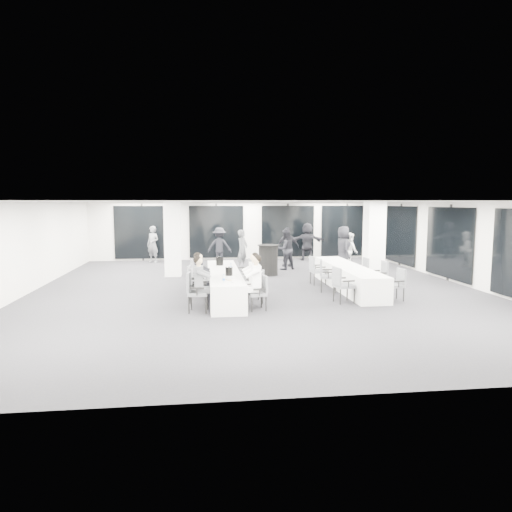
{
  "coord_description": "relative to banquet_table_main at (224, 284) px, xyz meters",
  "views": [
    {
      "loc": [
        -1.73,
        -14.1,
        2.78
      ],
      "look_at": [
        -0.06,
        -0.2,
        1.12
      ],
      "focal_mm": 32.0,
      "sensor_mm": 36.0,
      "label": 1
    }
  ],
  "objects": [
    {
      "name": "standing_guest_b",
      "position": [
        2.78,
        5.06,
        0.57
      ],
      "size": [
        1.06,
        0.87,
        1.9
      ],
      "primitive_type": "imported",
      "rotation": [
        0.0,
        0.0,
        3.53
      ],
      "color": "black",
      "rests_on": "floor"
    },
    {
      "name": "chair_side_left_mid",
      "position": [
        3.17,
        0.32,
        0.19
      ],
      "size": [
        0.61,
        0.64,
        1.0
      ],
      "rotation": [
        0.0,
        0.0,
        -1.82
      ],
      "color": "#4C4E54",
      "rests_on": "floor"
    },
    {
      "name": "chair_main_right_second",
      "position": [
        0.83,
        -1.35,
        0.17
      ],
      "size": [
        0.57,
        0.6,
        0.95
      ],
      "rotation": [
        0.0,
        0.0,
        1.36
      ],
      "color": "#4C4E54",
      "rests_on": "floor"
    },
    {
      "name": "seated_guest_b",
      "position": [
        -0.67,
        -1.1,
        0.44
      ],
      "size": [
        0.5,
        0.38,
        1.44
      ],
      "rotation": [
        0.0,
        0.0,
        -1.57
      ],
      "color": "black",
      "rests_on": "floor"
    },
    {
      "name": "standing_guest_g",
      "position": [
        -2.87,
        7.97,
        0.58
      ],
      "size": [
        0.89,
        0.86,
        1.91
      ],
      "primitive_type": "imported",
      "rotation": [
        0.0,
        0.0,
        -0.6
      ],
      "color": "#53565A",
      "rests_on": "floor"
    },
    {
      "name": "chair_side_right_far",
      "position": [
        4.83,
        1.63,
        0.12
      ],
      "size": [
        0.47,
        0.52,
        0.87
      ],
      "rotation": [
        0.0,
        0.0,
        1.64
      ],
      "color": "#4C4E54",
      "rests_on": "floor"
    },
    {
      "name": "column_left",
      "position": [
        -1.72,
        3.97,
        1.02
      ],
      "size": [
        0.6,
        0.6,
        2.8
      ],
      "primitive_type": "cube",
      "color": "white",
      "rests_on": "floor"
    },
    {
      "name": "chair_side_left_far",
      "position": [
        3.17,
        1.55,
        0.17
      ],
      "size": [
        0.52,
        0.57,
        0.96
      ],
      "rotation": [
        0.0,
        0.0,
        -1.48
      ],
      "color": "#4C4E54",
      "rests_on": "floor"
    },
    {
      "name": "chair_side_right_near",
      "position": [
        4.83,
        -1.17,
        0.14
      ],
      "size": [
        0.5,
        0.54,
        0.9
      ],
      "rotation": [
        0.0,
        0.0,
        1.67
      ],
      "color": "#4C4E54",
      "rests_on": "floor"
    },
    {
      "name": "chair_main_left_near",
      "position": [
        -0.84,
        -1.86,
        0.2
      ],
      "size": [
        0.56,
        0.61,
        1.01
      ],
      "rotation": [
        0.0,
        0.0,
        -1.69
      ],
      "color": "#4C4E54",
      "rests_on": "floor"
    },
    {
      "name": "seated_guest_a",
      "position": [
        -0.67,
        -1.87,
        0.44
      ],
      "size": [
        0.5,
        0.38,
        1.44
      ],
      "rotation": [
        0.0,
        0.0,
        -1.57
      ],
      "color": "#53565A",
      "rests_on": "floor"
    },
    {
      "name": "chair_main_left_fourth",
      "position": [
        -0.83,
        0.59,
        0.13
      ],
      "size": [
        0.48,
        0.53,
        0.89
      ],
      "rotation": [
        0.0,
        0.0,
        -1.51
      ],
      "color": "#4C4E54",
      "rests_on": "floor"
    },
    {
      "name": "standing_guest_a",
      "position": [
        1.04,
        5.43,
        0.55
      ],
      "size": [
        0.83,
        0.87,
        1.86
      ],
      "primitive_type": "imported",
      "rotation": [
        0.0,
        0.0,
        0.97
      ],
      "color": "#53565A",
      "rests_on": "floor"
    },
    {
      "name": "standing_guest_c",
      "position": [
        0.15,
        6.94,
        0.56
      ],
      "size": [
        1.29,
        0.79,
        1.87
      ],
      "primitive_type": "imported",
      "rotation": [
        0.0,
        0.0,
        2.99
      ],
      "color": "black",
      "rests_on": "floor"
    },
    {
      "name": "seated_guest_d",
      "position": [
        0.67,
        -1.34,
        0.44
      ],
      "size": [
        0.5,
        0.38,
        1.44
      ],
      "rotation": [
        0.0,
        0.0,
        1.57
      ],
      "color": "white",
      "rests_on": "floor"
    },
    {
      "name": "standing_guest_f",
      "position": [
        4.38,
        7.97,
        0.64
      ],
      "size": [
        1.94,
        0.95,
        2.04
      ],
      "primitive_type": "imported",
      "rotation": [
        0.0,
        0.0,
        3.01
      ],
      "color": "black",
      "rests_on": "floor"
    },
    {
      "name": "wine_glass",
      "position": [
        0.11,
        -1.98,
        0.5
      ],
      "size": [
        0.07,
        0.07,
        0.17
      ],
      "color": "silver",
      "rests_on": "banquet_table_main"
    },
    {
      "name": "plate_c",
      "position": [
        0.13,
        -0.6,
        0.39
      ],
      "size": [
        0.21,
        0.21,
        0.03
      ],
      "color": "white",
      "rests_on": "banquet_table_main"
    },
    {
      "name": "chair_main_right_mid",
      "position": [
        0.83,
        -0.44,
        0.15
      ],
      "size": [
        0.47,
        0.53,
        0.93
      ],
      "rotation": [
        0.0,
        0.0,
        1.56
      ],
      "color": "#4C4E54",
      "rests_on": "floor"
    },
    {
      "name": "standing_guest_h",
      "position": [
        5.45,
        4.81,
        0.49
      ],
      "size": [
        0.59,
        0.88,
        1.73
      ],
      "primitive_type": "imported",
      "rotation": [
        0.0,
        0.0,
        1.67
      ],
      "color": "white",
      "rests_on": "floor"
    },
    {
      "name": "chair_side_right_mid",
      "position": [
        4.84,
        0.06,
        0.18
      ],
      "size": [
        0.49,
        0.55,
        0.97
      ],
      "rotation": [
        0.0,
        0.0,
        1.57
      ],
      "color": "#4C4E54",
      "rests_on": "floor"
    },
    {
      "name": "plate_b",
      "position": [
        0.06,
        -1.67,
        0.39
      ],
      "size": [
        0.19,
        0.19,
        0.03
      ],
      "color": "white",
      "rests_on": "banquet_table_main"
    },
    {
      "name": "room",
      "position": [
        1.96,
        1.88,
        1.01
      ],
      "size": [
        14.04,
        16.04,
        2.84
      ],
      "color": "#232227",
      "rests_on": "ground"
    },
    {
      "name": "cocktail_table",
      "position": [
        1.87,
        3.74,
        0.21
      ],
      "size": [
        0.83,
        0.83,
        1.16
      ],
      "color": "black",
      "rests_on": "floor"
    },
    {
      "name": "water_bottle_c",
      "position": [
        -0.01,
        1.79,
        0.48
      ],
      "size": [
        0.07,
        0.07,
        0.22
      ],
      "primitive_type": "cylinder",
      "color": "silver",
      "rests_on": "banquet_table_main"
    },
    {
      "name": "standing_guest_d",
      "position": [
        3.03,
        5.83,
        0.59
      ],
      "size": [
        1.21,
        0.77,
        1.94
      ],
      "primitive_type": "imported",
      "rotation": [
        0.0,
        0.0,
        3.26
      ],
      "color": "black",
      "rests_on": "floor"
    },
    {
      "name": "chair_main_right_near",
      "position": [
        0.83,
        -1.85,
        0.14
      ],
      "size": [
        0.52,
        0.56,
        0.9
      ],
      "rotation": [
        0.0,
        0.0,
        1.74
      ],
      "color": "#4C4E54",
      "rests_on": "floor"
    },
    {
      "name": "ice_bucket_near",
      "position": [
        0.1,
        -0.81,
        0.49
      ],
      "size": [
        0.2,
        0.2,
        0.23
      ],
      "primitive_type": "cylinder",
      "color": "black",
      "rests_on": "banquet_table_main"
    },
    {
      "name": "seated_guest_c",
      "position": [
        0.67,
        -1.86,
        0.44
      ],
      "size": [
        0.5,
        0.38,
        1.44
      ],
      "rotation": [
        0.0,
        0.0,
        1.57
      ],
      "color": "white",
      "rests_on": "floor"
    },
    {
      "name": "plate_a",
      "position": [
        -0.05,
        -1.58,
        0.39
      ],
      "size": [
        0.18,
        0.18,
        0.03
      ],
      "color": "white",
      "rests_on": "banquet_table_main"
    },
    {
      "name": "chair_main_right_far",
      "position": [
        0.83,
        1.62,
        0.13
      ],
      "size": [
        0.51,
        0.55,
        0.89
      ],
      "rotation": [
        0.0,
        0.0,
        1.72
      ],
      "color": "#4C4E54",
      "rests_on": "floor"
    },
    {
      "name": "water_bottle_b",
      "position": [
        0.23,
        0.26,
        0.47
      ],
      "size": [
        0.06,
        0.06,
        0.2
      ],
      "primitive_type": "cylinder",
      "color": "silver",
      "rests_on": "banquet_table_main"
    },
    {
      "name": "column_right",
      "position": [
        5.28,
        1.77,
        1.02
      ],
      "size": [
        0.6,
        0.6,
        2.8
      ],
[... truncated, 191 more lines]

